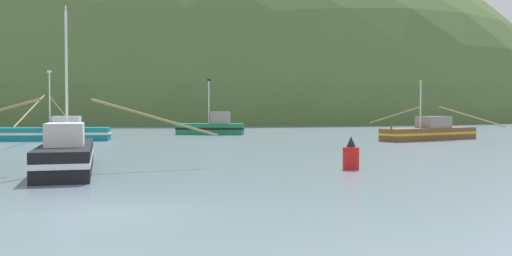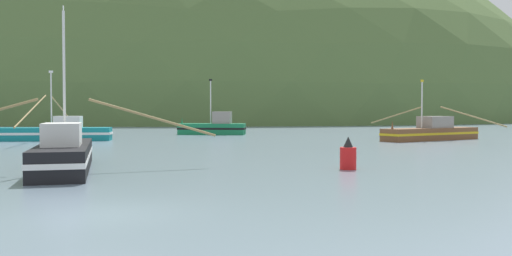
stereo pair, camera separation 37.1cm
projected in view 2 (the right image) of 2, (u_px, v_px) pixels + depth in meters
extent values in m
plane|color=slate|center=(101.00, 214.00, 14.95)|extent=(600.00, 600.00, 0.00)
ellipsoid|color=#516B38|center=(177.00, 118.00, 175.90)|extent=(217.80, 174.24, 108.34)
ellipsoid|color=#516B38|center=(153.00, 115.00, 257.61)|extent=(114.27, 91.42, 103.35)
ellipsoid|color=#386633|center=(139.00, 115.00, 258.56)|extent=(111.31, 89.05, 102.82)
cube|color=#147F84|center=(49.00, 134.00, 49.57)|extent=(10.78, 4.39, 1.15)
cube|color=white|center=(49.00, 134.00, 49.56)|extent=(10.89, 4.43, 0.21)
cube|color=silver|center=(68.00, 122.00, 49.71)|extent=(2.54, 2.00, 1.01)
cylinder|color=silver|center=(51.00, 100.00, 49.49)|extent=(0.12, 0.12, 4.77)
cube|color=white|center=(51.00, 72.00, 49.41)|extent=(0.36, 0.12, 0.20)
cylinder|color=#997F4C|center=(31.00, 110.00, 44.27)|extent=(2.19, 8.43, 2.60)
cylinder|color=#997F4C|center=(62.00, 110.00, 54.72)|extent=(2.19, 8.43, 2.60)
cube|color=brown|center=(431.00, 134.00, 50.39)|extent=(9.36, 8.40, 1.09)
cube|color=gold|center=(431.00, 133.00, 50.38)|extent=(9.45, 8.49, 0.20)
cone|color=brown|center=(392.00, 125.00, 47.75)|extent=(0.28, 0.28, 0.70)
cube|color=gray|center=(435.00, 122.00, 50.65)|extent=(3.38, 3.25, 1.04)
cylinder|color=silver|center=(422.00, 105.00, 49.66)|extent=(0.12, 0.12, 4.04)
cube|color=gold|center=(422.00, 81.00, 49.58)|extent=(0.29, 0.26, 0.20)
cylinder|color=#997F4C|center=(472.00, 116.00, 46.76)|extent=(4.23, 4.95, 1.69)
cylinder|color=#997F4C|center=(395.00, 115.00, 53.90)|extent=(4.23, 4.95, 1.69)
cube|color=black|center=(64.00, 157.00, 25.54)|extent=(5.86, 10.15, 1.20)
cube|color=white|center=(64.00, 156.00, 25.54)|extent=(5.92, 10.25, 0.22)
cone|color=black|center=(70.00, 132.00, 29.99)|extent=(0.26, 0.26, 0.70)
cube|color=silver|center=(62.00, 134.00, 24.36)|extent=(2.44, 3.03, 0.98)
cylinder|color=silver|center=(64.00, 77.00, 25.84)|extent=(0.12, 0.12, 6.05)
cube|color=white|center=(63.00, 8.00, 25.74)|extent=(0.17, 0.34, 0.20)
cylinder|color=#997F4C|center=(154.00, 118.00, 26.50)|extent=(5.48, 2.36, 1.83)
cube|color=#197A47|center=(212.00, 129.00, 61.42)|extent=(7.24, 2.22, 1.21)
cube|color=black|center=(212.00, 128.00, 61.42)|extent=(7.31, 2.24, 0.22)
cone|color=#197A47|center=(182.00, 120.00, 61.74)|extent=(0.21, 0.21, 0.70)
cube|color=gray|center=(222.00, 118.00, 61.26)|extent=(1.97, 1.69, 1.30)
cylinder|color=silver|center=(211.00, 102.00, 61.34)|extent=(0.12, 0.12, 4.61)
cube|color=black|center=(211.00, 80.00, 61.26)|extent=(0.36, 0.04, 0.20)
cylinder|color=red|center=(348.00, 158.00, 26.03)|extent=(0.75, 0.75, 1.02)
cone|color=black|center=(348.00, 142.00, 26.00)|extent=(0.45, 0.45, 0.50)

